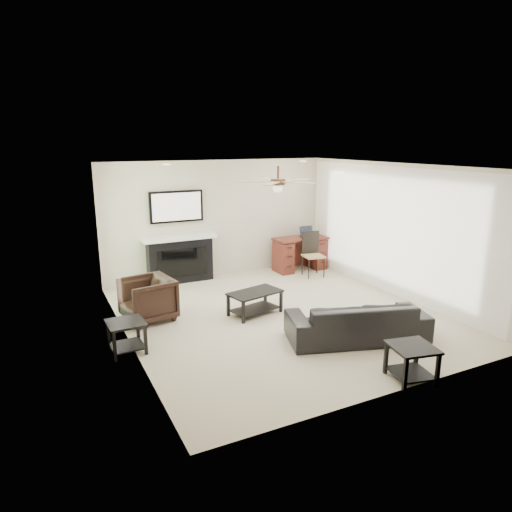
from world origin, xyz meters
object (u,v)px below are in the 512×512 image
object	(u,v)px
armchair	(148,299)
coffee_table	(255,303)
fireplace_unit	(179,237)
desk	(300,254)
sofa	(357,321)

from	to	relation	value
armchair	coffee_table	world-z (taller)	armchair
fireplace_unit	desk	size ratio (longest dim) A/B	1.57
fireplace_unit	armchair	bearing A→B (deg)	-122.02
armchair	fireplace_unit	xyz separation A→B (m)	(1.12, 1.79, 0.60)
armchair	fireplace_unit	size ratio (longest dim) A/B	0.41
desk	armchair	bearing A→B (deg)	-159.11
sofa	desk	xyz separation A→B (m)	(1.24, 3.62, 0.08)
fireplace_unit	desk	distance (m)	2.80
armchair	desk	xyz separation A→B (m)	(3.84, 1.47, 0.02)
coffee_table	desk	distance (m)	2.95
coffee_table	desk	bearing A→B (deg)	30.61
fireplace_unit	desk	bearing A→B (deg)	-6.69
sofa	desk	world-z (taller)	desk
desk	coffee_table	bearing A→B (deg)	-136.74
armchair	coffee_table	bearing A→B (deg)	62.87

